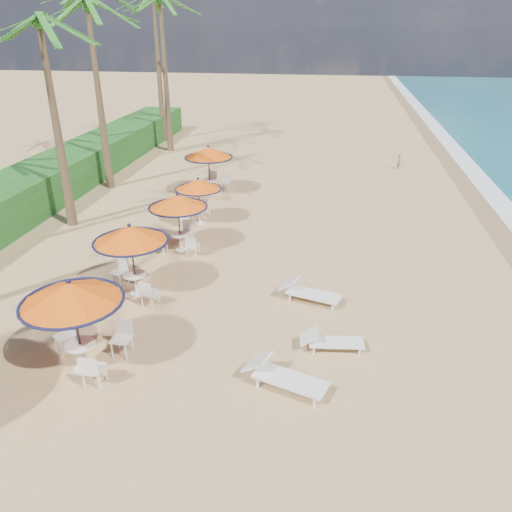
{
  "coord_description": "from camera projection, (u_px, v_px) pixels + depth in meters",
  "views": [
    {
      "loc": [
        0.93,
        -10.18,
        8.3
      ],
      "look_at": [
        -1.45,
        4.67,
        1.2
      ],
      "focal_mm": 35.0,
      "sensor_mm": 36.0,
      "label": 1
    }
  ],
  "objects": [
    {
      "name": "station_0",
      "position": [
        75.0,
        303.0,
        12.36
      ],
      "size": [
        2.57,
        2.57,
        2.68
      ],
      "color": "black",
      "rests_on": "ground"
    },
    {
      "name": "palm_3",
      "position": [
        41.0,
        36.0,
        19.14
      ],
      "size": [
        5.0,
        5.0,
        8.54
      ],
      "color": "brown",
      "rests_on": "ground"
    },
    {
      "name": "station_2",
      "position": [
        178.0,
        209.0,
        19.2
      ],
      "size": [
        2.3,
        2.32,
        2.4
      ],
      "color": "black",
      "rests_on": "ground"
    },
    {
      "name": "station_3",
      "position": [
        198.0,
        190.0,
        21.92
      ],
      "size": [
        2.07,
        2.19,
        2.16
      ],
      "color": "black",
      "rests_on": "ground"
    },
    {
      "name": "palm_4",
      "position": [
        89.0,
        18.0,
        23.97
      ],
      "size": [
        5.0,
        5.0,
        9.22
      ],
      "color": "brown",
      "rests_on": "ground"
    },
    {
      "name": "scrub_hedge",
      "position": [
        31.0,
        190.0,
        24.14
      ],
      "size": [
        3.0,
        40.0,
        1.8
      ],
      "primitive_type": "cube",
      "color": "#194716",
      "rests_on": "ground"
    },
    {
      "name": "person",
      "position": [
        399.0,
        161.0,
        30.71
      ],
      "size": [
        0.28,
        0.38,
        0.96
      ],
      "primitive_type": "imported",
      "rotation": [
        0.0,
        0.0,
        1.41
      ],
      "color": "#8C6147",
      "rests_on": "ground"
    },
    {
      "name": "lounger_near",
      "position": [
        282.0,
        375.0,
        12.33
      ],
      "size": [
        2.26,
        1.34,
        0.77
      ],
      "rotation": [
        0.0,
        0.0,
        -0.33
      ],
      "color": "silver",
      "rests_on": "ground"
    },
    {
      "name": "lounger_far",
      "position": [
        308.0,
        292.0,
        16.19
      ],
      "size": [
        2.14,
        1.18,
        0.73
      ],
      "rotation": [
        0.0,
        0.0,
        -0.28
      ],
      "color": "silver",
      "rests_on": "ground"
    },
    {
      "name": "station_1",
      "position": [
        129.0,
        244.0,
        15.94
      ],
      "size": [
        2.44,
        2.44,
        2.54
      ],
      "color": "black",
      "rests_on": "ground"
    },
    {
      "name": "station_4",
      "position": [
        210.0,
        157.0,
        25.62
      ],
      "size": [
        2.5,
        2.5,
        2.6
      ],
      "color": "black",
      "rests_on": "ground"
    },
    {
      "name": "ground",
      "position": [
        283.0,
        379.0,
        12.77
      ],
      "size": [
        160.0,
        160.0,
        0.0
      ],
      "primitive_type": "plane",
      "color": "tan",
      "rests_on": "ground"
    },
    {
      "name": "lounger_mid",
      "position": [
        330.0,
        341.0,
        13.79
      ],
      "size": [
        1.82,
        0.75,
        0.63
      ],
      "rotation": [
        0.0,
        0.0,
        0.12
      ],
      "color": "silver",
      "rests_on": "ground"
    },
    {
      "name": "palm_7",
      "position": [
        154.0,
        7.0,
        34.29
      ],
      "size": [
        5.0,
        5.0,
        10.02
      ],
      "color": "brown",
      "rests_on": "ground"
    },
    {
      "name": "palm_5",
      "position": [
        87.0,
        2.0,
        27.82
      ],
      "size": [
        5.0,
        5.0,
        10.12
      ],
      "color": "brown",
      "rests_on": "ground"
    },
    {
      "name": "palm_6",
      "position": [
        161.0,
        10.0,
        31.46
      ],
      "size": [
        5.0,
        5.0,
        9.78
      ],
      "color": "brown",
      "rests_on": "ground"
    }
  ]
}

